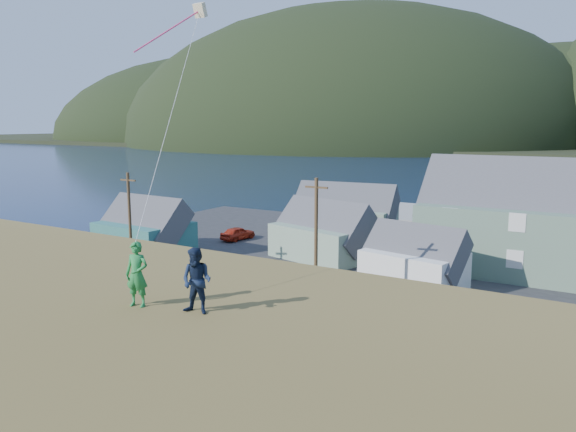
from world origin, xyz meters
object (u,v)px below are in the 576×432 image
object	(u,v)px
shed_white	(414,259)
kite_flyer_green	(137,274)
shed_palegreen_far	(344,213)
kite_flyer_navy	(197,281)
shed_palegreen_near	(323,233)
wharf	(437,217)
shed_teal	(144,229)

from	to	relation	value
shed_white	kite_flyer_green	world-z (taller)	kite_flyer_green
shed_palegreen_far	kite_flyer_navy	bearing A→B (deg)	-75.80
shed_palegreen_near	kite_flyer_green	distance (m)	35.66
wharf	kite_flyer_green	distance (m)	60.14
shed_palegreen_near	wharf	bearing A→B (deg)	97.81
wharf	shed_teal	bearing A→B (deg)	-118.56
kite_flyer_navy	shed_white	bearing A→B (deg)	86.83
shed_teal	kite_flyer_green	distance (m)	37.78
wharf	shed_teal	size ratio (longest dim) A/B	2.96
shed_teal	kite_flyer_green	bearing A→B (deg)	-41.19
wharf	kite_flyer_green	size ratio (longest dim) A/B	14.25
shed_white	kite_flyer_navy	distance (m)	29.14
wharf	kite_flyer_green	bearing A→B (deg)	-81.53
wharf	shed_palegreen_near	size ratio (longest dim) A/B	2.60
wharf	shed_white	xyz separation A→B (m)	(7.20, -30.26, 1.80)
wharf	shed_teal	world-z (taller)	shed_teal
shed_palegreen_far	kite_flyer_green	world-z (taller)	kite_flyer_green
shed_palegreen_near	kite_flyer_navy	bearing A→B (deg)	-53.80
shed_teal	shed_white	xyz separation A→B (m)	(25.05, 2.55, -0.24)
shed_palegreen_near	shed_palegreen_far	bearing A→B (deg)	117.98
kite_flyer_navy	wharf	bearing A→B (deg)	90.25
shed_palegreen_near	kite_flyer_green	xyz separation A→B (m)	(11.59, -33.24, 5.66)
wharf	kite_flyer_green	xyz separation A→B (m)	(8.79, -59.00, 7.66)
wharf	shed_palegreen_near	distance (m)	25.99
shed_palegreen_near	kite_flyer_navy	world-z (taller)	kite_flyer_navy
wharf	shed_white	world-z (taller)	shed_white
shed_palegreen_near	shed_teal	bearing A→B (deg)	-140.89
shed_white	kite_flyer_navy	bearing A→B (deg)	-72.87
shed_palegreen_far	kite_flyer_green	distance (m)	45.18
shed_teal	shed_white	distance (m)	25.18
shed_palegreen_far	kite_flyer_navy	xyz separation A→B (m)	(15.73, -42.24, 5.34)
shed_palegreen_far	kite_flyer_navy	distance (m)	45.39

